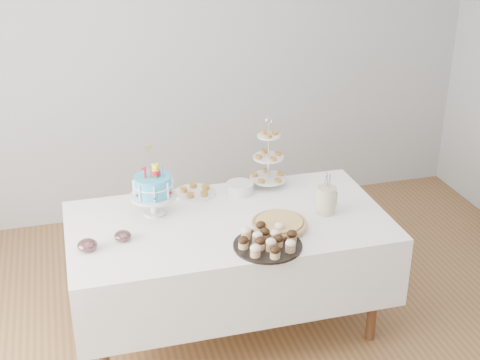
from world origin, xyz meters
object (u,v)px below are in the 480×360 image
object	(u,v)px
table	(229,252)
jam_bowl_a	(123,236)
utensil_pitcher	(326,199)
plate_stack	(240,188)
birthday_cake	(154,197)
tiered_stand	(268,158)
cupcake_tray	(268,240)
pie	(279,224)
pastry_plate	(195,191)
jam_bowl_b	(87,245)

from	to	relation	value
table	jam_bowl_a	world-z (taller)	jam_bowl_a
utensil_pitcher	plate_stack	bearing A→B (deg)	157.15
birthday_cake	utensil_pitcher	xyz separation A→B (m)	(1.02, -0.26, -0.02)
tiered_stand	birthday_cake	bearing A→B (deg)	-165.38
plate_stack	jam_bowl_a	distance (m)	0.90
cupcake_tray	tiered_stand	size ratio (longest dim) A/B	0.81
pie	tiered_stand	bearing A→B (deg)	78.78
jam_bowl_a	tiered_stand	bearing A→B (deg)	25.08
tiered_stand	pastry_plate	bearing A→B (deg)	180.00
plate_stack	jam_bowl_a	world-z (taller)	plate_stack
plate_stack	birthday_cake	bearing A→B (deg)	-165.89
cupcake_tray	utensil_pitcher	xyz separation A→B (m)	(0.47, 0.29, 0.05)
tiered_stand	table	bearing A→B (deg)	-133.13
birthday_cake	pie	distance (m)	0.78
utensil_pitcher	jam_bowl_b	bearing A→B (deg)	-157.05
plate_stack	tiered_stand	bearing A→B (deg)	16.01
table	cupcake_tray	xyz separation A→B (m)	(0.13, -0.36, 0.27)
cupcake_tray	utensil_pitcher	bearing A→B (deg)	32.13
birthday_cake	jam_bowl_b	xyz separation A→B (m)	(-0.42, -0.33, -0.09)
plate_stack	jam_bowl_b	xyz separation A→B (m)	(-1.00, -0.47, -0.00)
table	utensil_pitcher	size ratio (longest dim) A/B	7.28
pie	utensil_pitcher	bearing A→B (deg)	19.04
pie	birthday_cake	bearing A→B (deg)	150.71
birthday_cake	utensil_pitcher	bearing A→B (deg)	-9.63
pie	utensil_pitcher	size ratio (longest dim) A/B	1.27
pastry_plate	jam_bowl_b	xyz separation A→B (m)	(-0.72, -0.53, 0.01)
table	jam_bowl_b	size ratio (longest dim) A/B	17.11
table	cupcake_tray	size ratio (longest dim) A/B	4.93
tiered_stand	jam_bowl_a	distance (m)	1.13
cupcake_tray	pie	xyz separation A→B (m)	(0.12, 0.17, -0.01)
tiered_stand	utensil_pitcher	xyz separation A→B (m)	(0.22, -0.47, -0.11)
table	jam_bowl_b	xyz separation A→B (m)	(-0.84, -0.13, 0.26)
cupcake_tray	jam_bowl_a	xyz separation A→B (m)	(-0.77, 0.29, -0.02)
table	plate_stack	distance (m)	0.46
table	plate_stack	world-z (taller)	plate_stack
pastry_plate	jam_bowl_b	world-z (taller)	jam_bowl_b
birthday_cake	pie	world-z (taller)	birthday_cake
plate_stack	cupcake_tray	bearing A→B (deg)	-92.49
cupcake_tray	table	bearing A→B (deg)	110.41
pie	jam_bowl_a	size ratio (longest dim) A/B	3.39
table	plate_stack	size ratio (longest dim) A/B	10.87
cupcake_tray	pie	size ratio (longest dim) A/B	1.17
birthday_cake	plate_stack	world-z (taller)	birthday_cake
cupcake_tray	jam_bowl_b	bearing A→B (deg)	166.98
pastry_plate	birthday_cake	bearing A→B (deg)	-145.30
pastry_plate	jam_bowl_a	bearing A→B (deg)	-137.66
pie	jam_bowl_b	world-z (taller)	jam_bowl_b
tiered_stand	plate_stack	bearing A→B (deg)	-163.99
birthday_cake	plate_stack	size ratio (longest dim) A/B	2.45
pie	jam_bowl_a	distance (m)	0.91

